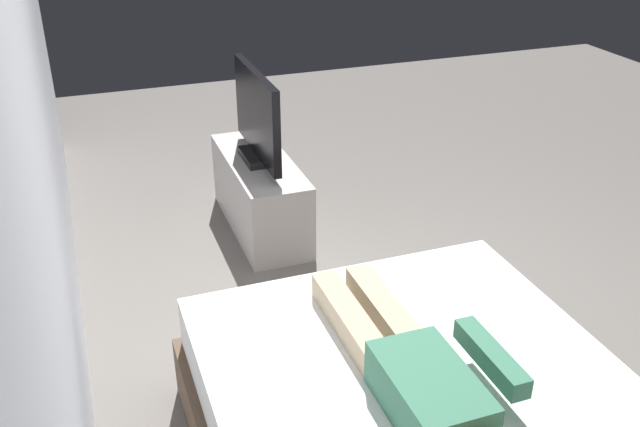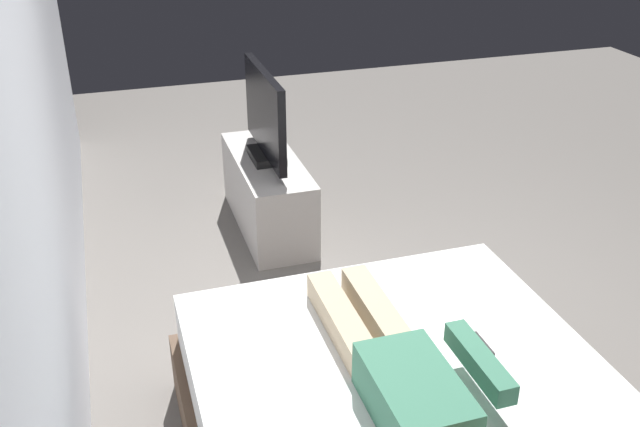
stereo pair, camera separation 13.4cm
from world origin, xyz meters
The scene contains 6 objects.
ground_plane centered at (0.00, 0.00, 0.00)m, with size 10.00×10.00×0.00m, color slate.
back_wall centered at (0.40, 1.67, 1.40)m, with size 6.40×0.10×2.80m, color silver.
person centered at (-0.81, 0.47, 0.62)m, with size 1.26×0.46×0.18m.
remote centered at (-0.65, 0.06, 0.55)m, with size 0.15×0.04×0.02m, color black.
tv_stand centered at (1.56, 0.41, 0.25)m, with size 1.10×0.40×0.50m, color #B7B2AD.
tv centered at (1.56, 0.41, 0.78)m, with size 0.88×0.20×0.59m.
Camera 1 is at (-2.59, 1.48, 2.31)m, focal length 39.90 mm.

